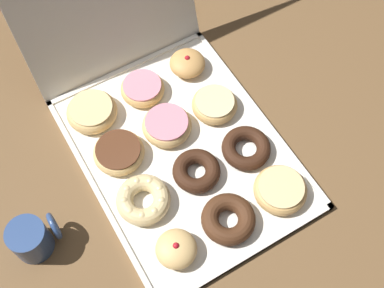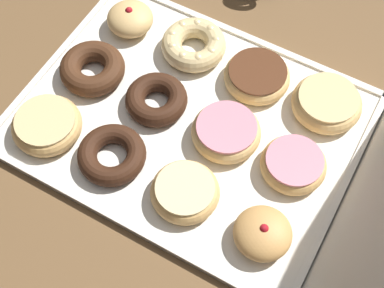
# 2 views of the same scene
# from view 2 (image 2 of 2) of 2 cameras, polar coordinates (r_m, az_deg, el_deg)

# --- Properties ---
(ground_plane) EXTENTS (3.00, 3.00, 0.00)m
(ground_plane) POSITION_cam_2_polar(r_m,az_deg,el_deg) (0.97, -0.34, 2.15)
(ground_plane) COLOR brown
(donut_box) EXTENTS (0.44, 0.57, 0.01)m
(donut_box) POSITION_cam_2_polar(r_m,az_deg,el_deg) (0.96, -0.34, 2.32)
(donut_box) COLOR silver
(donut_box) RESTS_ON ground
(jelly_filled_donut_0) EXTENTS (0.09, 0.09, 0.05)m
(jelly_filled_donut_0) POSITION_cam_2_polar(r_m,az_deg,el_deg) (1.07, -6.37, 12.64)
(jelly_filled_donut_0) COLOR #E5B770
(jelly_filled_donut_0) RESTS_ON donut_box
(chocolate_cake_ring_donut_1) EXTENTS (0.12, 0.12, 0.04)m
(chocolate_cake_ring_donut_1) POSITION_cam_2_polar(r_m,az_deg,el_deg) (1.01, -10.16, 7.65)
(chocolate_cake_ring_donut_1) COLOR #472816
(chocolate_cake_ring_donut_1) RESTS_ON donut_box
(glazed_ring_donut_2) EXTENTS (0.12, 0.12, 0.04)m
(glazed_ring_donut_2) POSITION_cam_2_polar(r_m,az_deg,el_deg) (0.96, -14.67, 1.91)
(glazed_ring_donut_2) COLOR tan
(glazed_ring_donut_2) RESTS_ON donut_box
(cruller_donut_3) EXTENTS (0.12, 0.12, 0.04)m
(cruller_donut_3) POSITION_cam_2_polar(r_m,az_deg,el_deg) (1.03, 0.17, 10.17)
(cruller_donut_3) COLOR #EACC8C
(cruller_donut_3) RESTS_ON donut_box
(chocolate_cake_ring_donut_4) EXTENTS (0.11, 0.11, 0.03)m
(chocolate_cake_ring_donut_4) POSITION_cam_2_polar(r_m,az_deg,el_deg) (0.96, -3.81, 4.38)
(chocolate_cake_ring_donut_4) COLOR #381E11
(chocolate_cake_ring_donut_4) RESTS_ON donut_box
(chocolate_cake_ring_donut_5) EXTENTS (0.11, 0.11, 0.03)m
(chocolate_cake_ring_donut_5) POSITION_cam_2_polar(r_m,az_deg,el_deg) (0.91, -8.22, -1.10)
(chocolate_cake_ring_donut_5) COLOR #381E11
(chocolate_cake_ring_donut_5) RESTS_ON donut_box
(chocolate_frosted_donut_6) EXTENTS (0.12, 0.12, 0.04)m
(chocolate_frosted_donut_6) POSITION_cam_2_polar(r_m,az_deg,el_deg) (0.99, 6.68, 6.94)
(chocolate_frosted_donut_6) COLOR #E5B770
(chocolate_frosted_donut_6) RESTS_ON donut_box
(pink_frosted_donut_7) EXTENTS (0.12, 0.12, 0.04)m
(pink_frosted_donut_7) POSITION_cam_2_polar(r_m,az_deg,el_deg) (0.92, 3.53, 1.28)
(pink_frosted_donut_7) COLOR #E5B770
(pink_frosted_donut_7) RESTS_ON donut_box
(glazed_ring_donut_8) EXTENTS (0.11, 0.11, 0.03)m
(glazed_ring_donut_8) POSITION_cam_2_polar(r_m,az_deg,el_deg) (0.87, -0.72, -4.90)
(glazed_ring_donut_8) COLOR tan
(glazed_ring_donut_8) RESTS_ON donut_box
(glazed_ring_donut_9) EXTENTS (0.12, 0.12, 0.04)m
(glazed_ring_donut_9) POSITION_cam_2_polar(r_m,az_deg,el_deg) (0.98, 13.66, 4.13)
(glazed_ring_donut_9) COLOR #E5B770
(glazed_ring_donut_9) RESTS_ON donut_box
(pink_frosted_donut_10) EXTENTS (0.11, 0.11, 0.03)m
(pink_frosted_donut_10) POSITION_cam_2_polar(r_m,az_deg,el_deg) (0.91, 10.49, -1.81)
(pink_frosted_donut_10) COLOR tan
(pink_frosted_donut_10) RESTS_ON donut_box
(jelly_filled_donut_11) EXTENTS (0.09, 0.09, 0.05)m
(jelly_filled_donut_11) POSITION_cam_2_polar(r_m,az_deg,el_deg) (0.85, 7.26, -9.06)
(jelly_filled_donut_11) COLOR tan
(jelly_filled_donut_11) RESTS_ON donut_box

